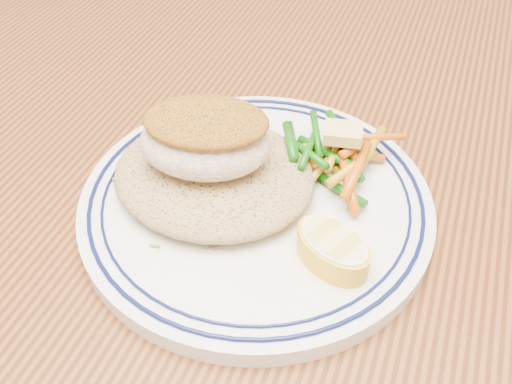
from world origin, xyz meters
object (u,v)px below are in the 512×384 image
(dining_table, at_px, (314,266))
(lemon_wedge, at_px, (333,248))
(rice_pilaf, at_px, (214,171))
(plate, at_px, (256,202))
(vegetable_pile, at_px, (334,157))
(fish_fillet, at_px, (205,138))

(dining_table, relative_size, lemon_wedge, 21.23)
(rice_pilaf, xyz_separation_m, lemon_wedge, (0.10, -0.04, -0.00))
(plate, relative_size, lemon_wedge, 3.76)
(dining_table, height_order, lemon_wedge, lemon_wedge)
(vegetable_pile, bearing_deg, lemon_wedge, -75.42)
(dining_table, height_order, vegetable_pile, vegetable_pile)
(vegetable_pile, bearing_deg, dining_table, -117.43)
(plate, xyz_separation_m, lemon_wedge, (0.07, -0.04, 0.02))
(dining_table, xyz_separation_m, vegetable_pile, (0.00, 0.01, 0.13))
(plate, bearing_deg, dining_table, 44.92)
(dining_table, xyz_separation_m, plate, (-0.04, -0.04, 0.11))
(dining_table, distance_m, rice_pilaf, 0.15)
(vegetable_pile, relative_size, lemon_wedge, 1.40)
(rice_pilaf, height_order, lemon_wedge, rice_pilaf)
(vegetable_pile, bearing_deg, fish_fillet, -148.13)
(fish_fillet, height_order, vegetable_pile, fish_fillet)
(dining_table, distance_m, fish_fillet, 0.18)
(vegetable_pile, height_order, lemon_wedge, vegetable_pile)
(dining_table, height_order, fish_fillet, fish_fillet)
(rice_pilaf, bearing_deg, fish_fillet, -153.65)
(rice_pilaf, distance_m, fish_fillet, 0.03)
(fish_fillet, height_order, lemon_wedge, fish_fillet)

